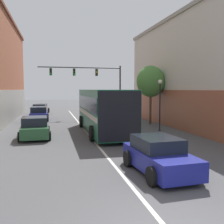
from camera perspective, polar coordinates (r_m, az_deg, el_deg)
The scene contains 10 objects.
lane_center_line at distance 20.05m, azimuth -5.51°, elevation -4.41°, with size 0.14×41.16×0.01m.
building_right_storefront at distance 24.25m, azimuth 22.22°, elevation 8.42°, with size 8.04×23.05×9.53m.
bus at distance 19.61m, azimuth -1.92°, elevation 0.74°, with size 2.95×10.04×3.23m.
hatchback_foreground at distance 10.49m, azimuth 10.16°, elevation -9.40°, with size 2.13×3.92×1.40m.
parked_car_left_near at distance 36.43m, azimuth -15.31°, elevation 0.64°, with size 2.33×4.75×1.32m.
parked_car_left_mid at distance 18.39m, azimuth -16.46°, elevation -3.32°, with size 2.14×4.04×1.43m.
parked_car_left_far at distance 28.55m, azimuth -15.63°, elevation -0.41°, with size 2.00×4.44×1.45m.
traffic_signal_gantry at distance 30.57m, azimuth -4.24°, elevation 7.37°, with size 9.50×0.36×6.03m.
street_lamp at distance 20.68m, azimuth 10.40°, elevation 2.62°, with size 0.34×0.34×4.02m.
street_tree_near at distance 24.57m, azimuth 8.42°, elevation 6.58°, with size 2.63×2.37×5.44m.
Camera 1 is at (-2.57, -5.04, 3.26)m, focal length 42.00 mm.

